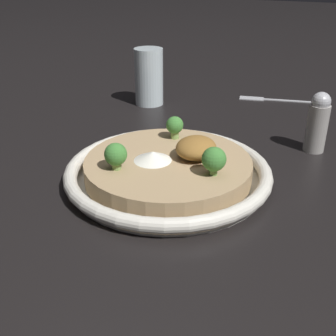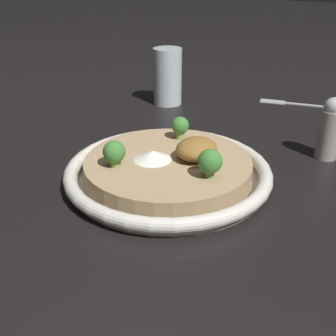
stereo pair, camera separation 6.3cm
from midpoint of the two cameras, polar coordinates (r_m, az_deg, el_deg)
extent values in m
plane|color=black|center=(0.64, -2.82, -1.81)|extent=(6.00, 6.00, 0.00)
cylinder|color=silver|center=(0.64, -2.82, -1.53)|extent=(0.29, 0.29, 0.01)
torus|color=silver|center=(0.64, -2.85, -0.43)|extent=(0.31, 0.31, 0.02)
cylinder|color=tan|center=(0.63, -2.86, -0.07)|extent=(0.25, 0.25, 0.03)
cone|color=white|center=(0.62, -5.00, 1.57)|extent=(0.06, 0.06, 0.01)
ellipsoid|color=olive|center=(0.63, 0.94, 2.70)|extent=(0.07, 0.06, 0.03)
cylinder|color=#84A856|center=(0.70, -1.70, 4.68)|extent=(0.01, 0.01, 0.02)
sphere|color=#428438|center=(0.69, -1.71, 5.80)|extent=(0.03, 0.03, 0.03)
cylinder|color=#84A856|center=(0.60, -10.03, 0.51)|extent=(0.02, 0.02, 0.02)
sphere|color=#428438|center=(0.60, -10.14, 1.77)|extent=(0.03, 0.03, 0.03)
cylinder|color=#668E47|center=(0.58, 3.08, -0.24)|extent=(0.01, 0.01, 0.02)
sphere|color=#428438|center=(0.57, 3.11, 1.14)|extent=(0.03, 0.03, 0.03)
cylinder|color=silver|center=(0.98, -4.51, 12.18)|extent=(0.06, 0.06, 0.13)
cube|color=#B7B7BC|center=(1.04, 14.85, 8.78)|extent=(0.04, 0.13, 0.00)
cube|color=#B7B7BC|center=(1.04, 9.55, 9.30)|extent=(0.04, 0.06, 0.00)
cylinder|color=#9E9993|center=(0.76, 17.27, 5.10)|extent=(0.04, 0.04, 0.08)
sphere|color=#B2B2B7|center=(0.75, 17.77, 8.54)|extent=(0.03, 0.03, 0.03)
camera|label=1|loc=(0.03, -92.86, -1.44)|focal=45.00mm
camera|label=2|loc=(0.03, 87.14, 1.44)|focal=45.00mm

